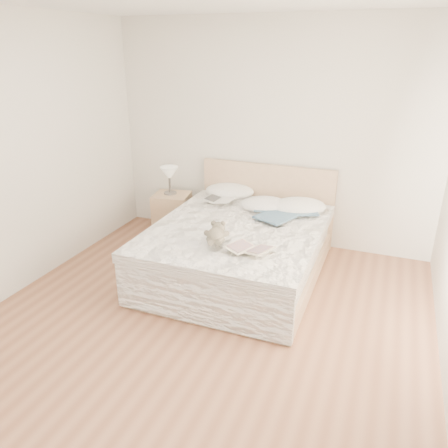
{
  "coord_description": "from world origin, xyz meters",
  "views": [
    {
      "loc": [
        1.42,
        -2.89,
        2.36
      ],
      "look_at": [
        -0.13,
        1.05,
        0.62
      ],
      "focal_mm": 35.0,
      "sensor_mm": 36.0,
      "label": 1
    }
  ],
  "objects_px": {
    "bed": "(240,248)",
    "childrens_book": "(250,249)",
    "table_lamp": "(169,175)",
    "nightstand": "(172,214)",
    "photo_book": "(220,200)",
    "teddy_bear": "(215,241)"
  },
  "relations": [
    {
      "from": "nightstand",
      "to": "teddy_bear",
      "type": "distance_m",
      "value": 1.8
    },
    {
      "from": "table_lamp",
      "to": "teddy_bear",
      "type": "xyz_separation_m",
      "value": [
        1.19,
        -1.34,
        -0.17
      ]
    },
    {
      "from": "childrens_book",
      "to": "teddy_bear",
      "type": "distance_m",
      "value": 0.35
    },
    {
      "from": "bed",
      "to": "photo_book",
      "type": "bearing_deg",
      "value": 130.99
    },
    {
      "from": "photo_book",
      "to": "childrens_book",
      "type": "distance_m",
      "value": 1.39
    },
    {
      "from": "nightstand",
      "to": "photo_book",
      "type": "xyz_separation_m",
      "value": [
        0.75,
        -0.17,
        0.35
      ]
    },
    {
      "from": "bed",
      "to": "table_lamp",
      "type": "xyz_separation_m",
      "value": [
        -1.23,
        0.71,
        0.51
      ]
    },
    {
      "from": "nightstand",
      "to": "childrens_book",
      "type": "distance_m",
      "value": 2.05
    },
    {
      "from": "table_lamp",
      "to": "childrens_book",
      "type": "height_order",
      "value": "table_lamp"
    },
    {
      "from": "bed",
      "to": "teddy_bear",
      "type": "xyz_separation_m",
      "value": [
        -0.03,
        -0.62,
        0.34
      ]
    },
    {
      "from": "photo_book",
      "to": "nightstand",
      "type": "bearing_deg",
      "value": 172.68
    },
    {
      "from": "photo_book",
      "to": "teddy_bear",
      "type": "height_order",
      "value": "teddy_bear"
    },
    {
      "from": "bed",
      "to": "nightstand",
      "type": "bearing_deg",
      "value": 150.0
    },
    {
      "from": "table_lamp",
      "to": "photo_book",
      "type": "bearing_deg",
      "value": -13.75
    },
    {
      "from": "nightstand",
      "to": "childrens_book",
      "type": "height_order",
      "value": "childrens_book"
    },
    {
      "from": "bed",
      "to": "teddy_bear",
      "type": "distance_m",
      "value": 0.71
    },
    {
      "from": "childrens_book",
      "to": "bed",
      "type": "bearing_deg",
      "value": 138.68
    },
    {
      "from": "table_lamp",
      "to": "bed",
      "type": "bearing_deg",
      "value": -30.11
    },
    {
      "from": "nightstand",
      "to": "table_lamp",
      "type": "distance_m",
      "value": 0.54
    },
    {
      "from": "nightstand",
      "to": "teddy_bear",
      "type": "bearing_deg",
      "value": -48.43
    },
    {
      "from": "nightstand",
      "to": "photo_book",
      "type": "bearing_deg",
      "value": -12.9
    },
    {
      "from": "bed",
      "to": "childrens_book",
      "type": "relative_size",
      "value": 5.61
    }
  ]
}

